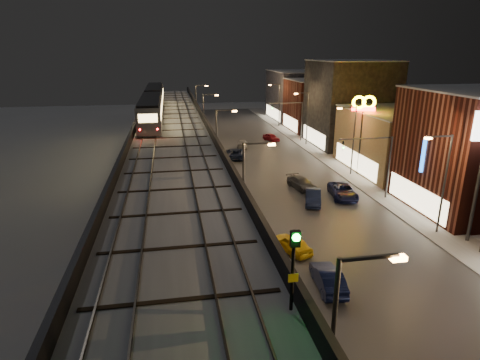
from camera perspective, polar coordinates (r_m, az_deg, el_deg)
road_surface at (r=55.36m, az=4.73°, el=1.47°), size 17.00×120.00×0.06m
sidewalk_right at (r=58.61m, az=14.25°, el=1.95°), size 4.00×120.00×0.14m
under_viaduct_pavement at (r=53.66m, az=-9.36°, el=0.76°), size 11.00×120.00×0.06m
elevated_viaduct at (r=49.21m, az=-9.63°, el=5.90°), size 9.00×100.00×6.30m
viaduct_trackbed at (r=49.19m, az=-9.69°, el=6.81°), size 8.40×100.00×0.32m
viaduct_parapet_streetside at (r=49.33m, az=-4.61°, el=7.59°), size 0.30×100.00×1.10m
viaduct_parapet_far at (r=49.31m, az=-14.80°, el=7.05°), size 0.30×100.00×1.10m
building_b at (r=46.65m, az=30.65°, el=3.54°), size 12.20×12.20×12.16m
building_c at (r=58.10m, az=21.63°, el=5.17°), size 12.20×15.20×8.16m
building_d at (r=71.54m, az=15.31°, el=10.43°), size 12.20×13.20×14.16m
building_e at (r=84.58m, az=11.21°, el=10.43°), size 12.20×12.20×10.16m
building_f at (r=97.63m, az=8.28°, el=11.84°), size 12.20×16.20×11.16m
streetlight_left_0 at (r=16.43m, az=13.85°, el=-22.19°), size 2.57×0.28×9.00m
streetlight_left_1 at (r=31.65m, az=0.98°, el=-1.33°), size 2.57×0.28×9.00m
streetlight_right_1 at (r=38.61m, az=26.86°, el=0.26°), size 2.56×0.28×9.00m
streetlight_left_2 at (r=48.80m, az=-3.01°, el=5.57°), size 2.57×0.28×9.00m
streetlight_right_2 at (r=53.57m, az=15.62°, el=6.05°), size 2.56×0.28×9.00m
streetlight_left_3 at (r=66.40m, az=-4.94°, el=8.85°), size 2.57×0.28×9.00m
streetlight_right_3 at (r=69.98m, az=9.37°, el=9.14°), size 2.56×0.28×9.00m
streetlight_left_4 at (r=84.17m, az=-6.07°, el=10.74°), size 2.57×0.28×9.00m
streetlight_right_4 at (r=87.03m, az=5.48°, el=10.99°), size 2.56×0.28×9.00m
traffic_light_rig_a at (r=45.55m, az=19.27°, el=2.72°), size 6.10×0.34×7.00m
traffic_light_rig_b at (r=72.63m, az=7.90°, el=8.94°), size 6.10×0.34×7.00m
subway_train at (r=62.07m, az=-12.27°, el=10.71°), size 2.80×34.10×3.34m
rail_signal at (r=14.30m, az=7.71°, el=-10.53°), size 0.37×0.44×3.22m
car_taxi at (r=33.23m, az=7.40°, el=-9.04°), size 2.85×4.33×1.37m
car_near_white at (r=28.98m, az=12.39°, el=-13.57°), size 1.94×4.59×1.47m
car_mid_silver at (r=60.88m, az=-0.77°, el=3.77°), size 3.26×5.75×1.51m
car_mid_dark at (r=67.98m, az=0.34°, el=5.16°), size 2.69×4.54×1.23m
car_far_white at (r=79.70m, az=-4.40°, el=7.01°), size 2.07×3.80×1.23m
car_onc_silver at (r=43.45m, az=10.35°, el=-2.46°), size 2.95×4.78×1.49m
car_onc_dark at (r=45.92m, az=14.43°, el=-1.59°), size 3.45×5.85×1.53m
car_onc_white at (r=47.81m, az=8.75°, el=-0.55°), size 2.98×5.00×1.36m
car_onc_red at (r=73.03m, az=4.47°, el=6.04°), size 2.77×4.19×1.32m
sign_mcdonalds at (r=53.66m, az=17.13°, el=9.41°), size 3.05×0.88×10.31m
sign_carwash at (r=43.18m, az=25.24°, el=2.30°), size 1.46×0.35×7.59m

